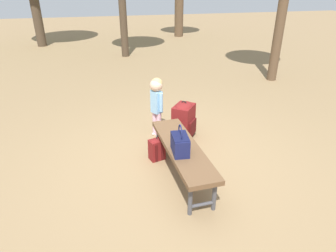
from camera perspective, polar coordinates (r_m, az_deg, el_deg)
name	(u,v)px	position (r m, az deg, el deg)	size (l,w,h in m)	color
ground_plane	(175,160)	(4.23, 1.40, -6.67)	(40.00, 40.00, 0.00)	#8C704C
park_bench	(182,150)	(3.71, 2.81, -4.68)	(1.61, 0.45, 0.45)	brown
handbag	(180,143)	(3.49, 2.36, -3.38)	(0.34, 0.21, 0.37)	#191E4C
child_standing	(157,98)	(4.62, -2.24, 5.42)	(0.24, 0.20, 0.98)	#E5B2C6
backpack_large	(184,119)	(4.72, 3.07, 1.34)	(0.46, 0.45, 0.63)	maroon
backpack_small	(157,148)	(4.18, -2.20, -4.34)	(0.22, 0.24, 0.35)	maroon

